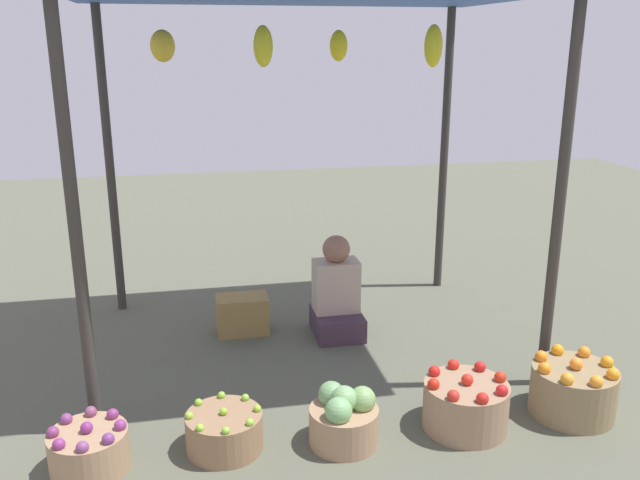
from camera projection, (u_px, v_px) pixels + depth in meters
name	position (u px, v px, depth m)	size (l,w,h in m)	color
ground_plane	(306.00, 341.00, 5.04)	(14.00, 14.00, 0.00)	#575A48
market_stall_structure	(303.00, 25.00, 4.40)	(3.13, 2.19, 2.49)	#38332D
vendor_person	(337.00, 297.00, 5.10)	(0.36, 0.44, 0.78)	#412F3E
basket_purple_onions	(89.00, 449.00, 3.49)	(0.41, 0.41, 0.28)	tan
basket_limes	(224.00, 431.00, 3.67)	(0.42, 0.42, 0.25)	#946F4E
basket_cabbages	(344.00, 418.00, 3.72)	(0.39, 0.39, 0.35)	#A6815F
basket_red_tomatoes	(466.00, 405.00, 3.87)	(0.49, 0.49, 0.34)	#9B7B5D
basket_oranges	(573.00, 390.00, 4.01)	(0.50, 0.50, 0.37)	#8B7651
wooden_crate_near_vendor	(242.00, 315.00, 5.15)	(0.39, 0.24, 0.29)	olive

